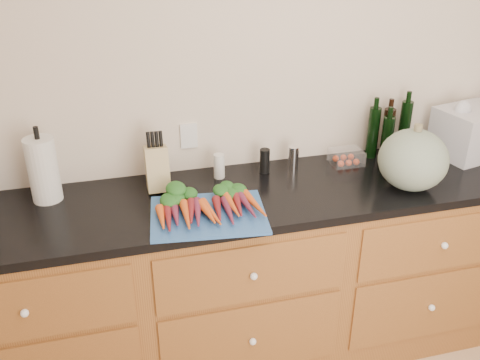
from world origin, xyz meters
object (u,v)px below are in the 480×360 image
object	(u,v)px
knife_block	(157,169)
tomato_box	(346,157)
cutting_board	(208,215)
carrots	(207,205)
paper_towel	(43,170)
squash	(413,160)

from	to	relation	value
knife_block	tomato_box	world-z (taller)	knife_block
cutting_board	tomato_box	bearing A→B (deg)	23.18
cutting_board	carrots	size ratio (longest dim) A/B	1.12
cutting_board	paper_towel	xyz separation A→B (m)	(-0.65, 0.32, 0.14)
paper_towel	tomato_box	world-z (taller)	paper_towel
cutting_board	paper_towel	world-z (taller)	paper_towel
tomato_box	cutting_board	bearing A→B (deg)	-156.82
carrots	tomato_box	world-z (taller)	tomato_box
squash	knife_block	world-z (taller)	squash
carrots	tomato_box	bearing A→B (deg)	21.08
squash	knife_block	xyz separation A→B (m)	(-1.11, 0.28, -0.04)
cutting_board	knife_block	size ratio (longest dim) A/B	2.35
squash	tomato_box	distance (m)	0.37
cutting_board	carrots	distance (m)	0.04
tomato_box	squash	bearing A→B (deg)	-60.93
knife_block	tomato_box	bearing A→B (deg)	1.83
cutting_board	knife_block	world-z (taller)	knife_block
squash	paper_towel	size ratio (longest dim) A/B	1.07
squash	paper_towel	distance (m)	1.62
cutting_board	paper_towel	distance (m)	0.74
paper_towel	carrots	bearing A→B (deg)	-23.77
knife_block	squash	bearing A→B (deg)	-14.09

